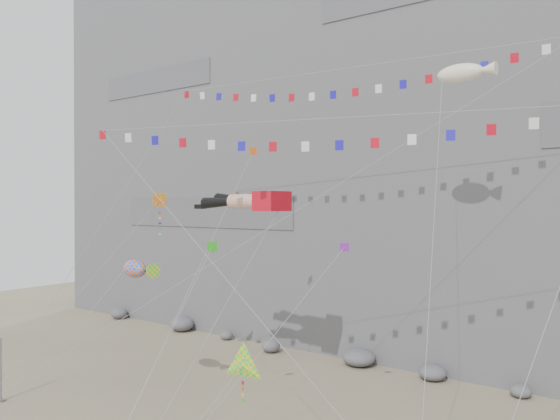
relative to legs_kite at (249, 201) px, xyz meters
The scene contains 13 objects.
cliff 28.39m from the legs_kite, 84.31° to the left, with size 80.00×28.00×50.00m, color slate.
talus_boulders 16.50m from the legs_kite, 76.46° to the left, with size 60.00×3.00×1.20m, color slate, non-canonical shape.
anchor_pole_left 19.43m from the legs_kite, 141.28° to the right, with size 0.12×0.12×4.14m, color slate.
legs_kite is the anchor object (origin of this frame).
flag_banner_upper 10.95m from the legs_kite, 43.20° to the left, with size 31.47×16.45×31.89m.
flag_banner_lower 8.90m from the legs_kite, 19.43° to the right, with size 27.35×10.13×20.65m.
harlequin_kite 6.90m from the legs_kite, 164.45° to the right, with size 7.21×10.34×17.13m.
fish_windsock 8.62m from the legs_kite, 139.66° to the right, with size 6.77×6.82×11.29m.
delta_kite 13.76m from the legs_kite, 52.04° to the right, with size 3.14×5.79×7.92m.
blimp_windsock 15.17m from the legs_kite, 19.10° to the left, with size 4.39×13.09×24.01m.
small_kite_a 3.13m from the legs_kite, 119.46° to the left, with size 2.83×14.49×21.53m.
small_kite_b 7.90m from the legs_kite, ahead, with size 4.39×11.19×15.24m.
small_kite_c 6.18m from the legs_kite, 72.96° to the right, with size 1.27×8.46×12.92m.
Camera 1 is at (20.32, -21.39, 12.80)m, focal length 35.00 mm.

